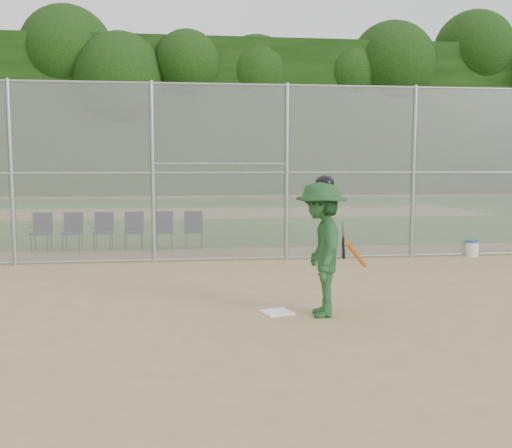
{
  "coord_description": "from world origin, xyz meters",
  "views": [
    {
      "loc": [
        -1.22,
        -7.81,
        2.19
      ],
      "look_at": [
        0.0,
        2.5,
        1.1
      ],
      "focal_mm": 40.0,
      "sensor_mm": 36.0,
      "label": 1
    }
  ],
  "objects": [
    {
      "name": "ground",
      "position": [
        0.0,
        0.0,
        0.0
      ],
      "size": [
        100.0,
        100.0,
        0.0
      ],
      "primitive_type": "plane",
      "color": "tan",
      "rests_on": "ground"
    },
    {
      "name": "grass_strip",
      "position": [
        0.0,
        18.0,
        0.01
      ],
      "size": [
        100.0,
        100.0,
        0.0
      ],
      "primitive_type": "plane",
      "color": "#2E631D",
      "rests_on": "ground"
    },
    {
      "name": "dirt_patch_far",
      "position": [
        0.0,
        18.0,
        0.01
      ],
      "size": [
        24.0,
        24.0,
        0.0
      ],
      "primitive_type": "plane",
      "color": "tan",
      "rests_on": "ground"
    },
    {
      "name": "backstop_fence",
      "position": [
        0.0,
        5.0,
        2.07
      ],
      "size": [
        16.09,
        0.09,
        4.0
      ],
      "color": "gray",
      "rests_on": "ground"
    },
    {
      "name": "treeline",
      "position": [
        0.0,
        20.0,
        5.5
      ],
      "size": [
        81.0,
        60.0,
        11.0
      ],
      "color": "black",
      "rests_on": "ground"
    },
    {
      "name": "home_plate",
      "position": [
        0.06,
        0.35,
        0.01
      ],
      "size": [
        0.52,
        0.52,
        0.02
      ],
      "primitive_type": "cube",
      "rotation": [
        0.0,
        0.0,
        0.33
      ],
      "color": "white",
      "rests_on": "ground"
    },
    {
      "name": "batter_at_plate",
      "position": [
        0.67,
        0.14,
        0.99
      ],
      "size": [
        1.09,
        1.4,
        2.04
      ],
      "color": "#1E4C24",
      "rests_on": "ground"
    },
    {
      "name": "water_cooler",
      "position": [
        5.48,
        4.93,
        0.19
      ],
      "size": [
        0.3,
        0.3,
        0.38
      ],
      "color": "white",
      "rests_on": "ground"
    },
    {
      "name": "spare_bats",
      "position": [
        2.2,
        5.0,
        0.42
      ],
      "size": [
        0.36,
        0.23,
        0.85
      ],
      "color": "#D84C14",
      "rests_on": "ground"
    },
    {
      "name": "chair_0",
      "position": [
        -4.95,
        7.04,
        0.48
      ],
      "size": [
        0.54,
        0.52,
        0.96
      ],
      "primitive_type": null,
      "color": "#0D1433",
      "rests_on": "ground"
    },
    {
      "name": "chair_1",
      "position": [
        -4.18,
        7.04,
        0.48
      ],
      "size": [
        0.54,
        0.52,
        0.96
      ],
      "primitive_type": null,
      "color": "#0D1433",
      "rests_on": "ground"
    },
    {
      "name": "chair_2",
      "position": [
        -3.41,
        7.04,
        0.48
      ],
      "size": [
        0.54,
        0.52,
        0.96
      ],
      "primitive_type": null,
      "color": "#0D1433",
      "rests_on": "ground"
    },
    {
      "name": "chair_3",
      "position": [
        -2.64,
        7.04,
        0.48
      ],
      "size": [
        0.54,
        0.52,
        0.96
      ],
      "primitive_type": null,
      "color": "#0D1433",
      "rests_on": "ground"
    },
    {
      "name": "chair_4",
      "position": [
        -1.87,
        7.04,
        0.48
      ],
      "size": [
        0.54,
        0.52,
        0.96
      ],
      "primitive_type": null,
      "color": "#0D1433",
      "rests_on": "ground"
    },
    {
      "name": "chair_5",
      "position": [
        -1.1,
        7.04,
        0.48
      ],
      "size": [
        0.54,
        0.52,
        0.96
      ],
      "primitive_type": null,
      "color": "#0D1433",
      "rests_on": "ground"
    }
  ]
}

